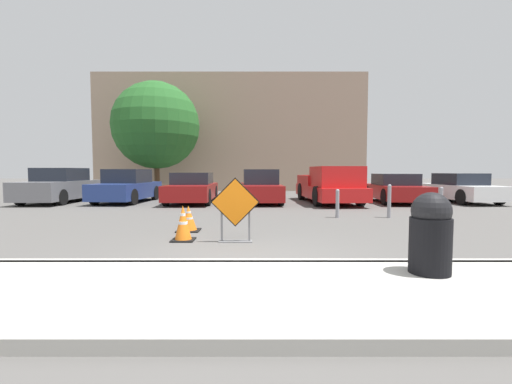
% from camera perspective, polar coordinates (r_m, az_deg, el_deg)
% --- Properties ---
extents(ground_plane, '(96.00, 96.00, 0.00)m').
position_cam_1_polar(ground_plane, '(15.00, -0.33, -1.96)').
color(ground_plane, '#565451').
extents(sidewalk_strip, '(27.49, 2.35, 0.14)m').
position_cam_1_polar(sidewalk_strip, '(4.01, -1.53, -16.60)').
color(sidewalk_strip, '#ADAAA3').
rests_on(sidewalk_strip, ground_plane).
extents(curb_lip, '(27.49, 0.20, 0.14)m').
position_cam_1_polar(curb_lip, '(5.12, -1.15, -12.06)').
color(curb_lip, '#ADAAA3').
rests_on(curb_lip, ground_plane).
extents(road_closed_sign, '(0.99, 0.20, 1.31)m').
position_cam_1_polar(road_closed_sign, '(6.91, -3.39, -2.69)').
color(road_closed_sign, black).
rests_on(road_closed_sign, ground_plane).
extents(traffic_cone_nearest, '(0.47, 0.47, 0.74)m').
position_cam_1_polar(traffic_cone_nearest, '(7.27, -11.98, -5.13)').
color(traffic_cone_nearest, black).
rests_on(traffic_cone_nearest, ground_plane).
extents(traffic_cone_second, '(0.54, 0.54, 0.61)m').
position_cam_1_polar(traffic_cone_second, '(8.39, -11.10, -4.39)').
color(traffic_cone_second, black).
rests_on(traffic_cone_second, ground_plane).
extents(parked_car_nearest, '(1.96, 4.63, 1.57)m').
position_cam_1_polar(parked_car_nearest, '(18.10, -29.75, 0.82)').
color(parked_car_nearest, slate).
rests_on(parked_car_nearest, ground_plane).
extents(parked_car_second, '(2.08, 4.29, 1.52)m').
position_cam_1_polar(parked_car_second, '(16.81, -20.58, 0.79)').
color(parked_car_second, navy).
rests_on(parked_car_second, ground_plane).
extents(parked_car_third, '(1.97, 4.31, 1.36)m').
position_cam_1_polar(parked_car_third, '(15.65, -10.47, 0.57)').
color(parked_car_third, maroon).
rests_on(parked_car_third, ground_plane).
extents(parked_car_fourth, '(1.94, 4.36, 1.51)m').
position_cam_1_polar(parked_car_fourth, '(15.52, 0.83, 0.75)').
color(parked_car_fourth, maroon).
rests_on(parked_car_fourth, ground_plane).
extents(pickup_truck, '(2.29, 5.50, 1.63)m').
position_cam_1_polar(pickup_truck, '(15.50, 12.36, 0.87)').
color(pickup_truck, red).
rests_on(pickup_truck, ground_plane).
extents(parked_car_fifth, '(2.11, 4.23, 1.31)m').
position_cam_1_polar(parked_car_fifth, '(16.77, 22.31, 0.48)').
color(parked_car_fifth, maroon).
rests_on(parked_car_fifth, ground_plane).
extents(parked_car_sixth, '(2.02, 4.31, 1.33)m').
position_cam_1_polar(parked_car_sixth, '(18.32, 30.99, 0.48)').
color(parked_car_sixth, white).
rests_on(parked_car_sixth, ground_plane).
extents(trash_bin, '(0.51, 0.51, 1.04)m').
position_cam_1_polar(trash_bin, '(4.91, 27.16, -6.04)').
color(trash_bin, black).
rests_on(trash_bin, sidewalk_strip).
extents(bollard_nearest, '(0.12, 0.12, 0.88)m').
position_cam_1_polar(bollard_nearest, '(10.82, 13.50, -1.73)').
color(bollard_nearest, gray).
rests_on(bollard_nearest, ground_plane).
extents(bollard_second, '(0.12, 0.12, 1.03)m').
position_cam_1_polar(bollard_second, '(11.29, 21.40, -1.27)').
color(bollard_second, gray).
rests_on(bollard_second, ground_plane).
extents(bollard_third, '(0.12, 0.12, 0.96)m').
position_cam_1_polar(bollard_third, '(11.97, 28.53, -1.39)').
color(bollard_third, gray).
rests_on(bollard_third, ground_plane).
extents(building_facade_backdrop, '(19.46, 5.00, 8.37)m').
position_cam_1_polar(building_facade_backdrop, '(27.05, -3.93, 9.38)').
color(building_facade_backdrop, gray).
rests_on(building_facade_backdrop, ground_plane).
extents(street_tree_behind_lot, '(5.30, 5.30, 6.86)m').
position_cam_1_polar(street_tree_behind_lot, '(22.23, -16.23, 10.57)').
color(street_tree_behind_lot, '#513823').
rests_on(street_tree_behind_lot, ground_plane).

